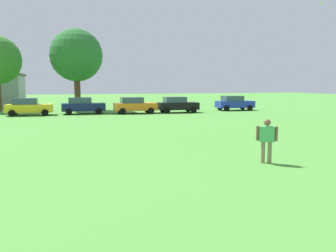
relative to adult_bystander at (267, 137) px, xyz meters
name	(u,v)px	position (x,y,z in m)	size (l,w,h in m)	color
ground_plane	(62,122)	(-7.76, 17.74, -1.01)	(160.00, 160.00, 0.00)	#4C9338
adult_bystander	(267,137)	(0.00, 0.00, 0.00)	(0.70, 0.56, 1.70)	#8C7259
parked_car_yellow_0	(28,107)	(-10.97, 24.56, -0.15)	(4.30, 2.02, 1.68)	yellow
parked_car_navy_1	(83,106)	(-5.85, 24.91, -0.15)	(4.30, 2.02, 1.68)	#141E4C
parked_car_orange_2	(134,105)	(-0.67, 24.04, -0.15)	(4.30, 2.02, 1.68)	orange
parked_car_black_3	(177,105)	(3.92, 23.87, -0.15)	(4.30, 2.02, 1.68)	black
parked_car_blue_4	(234,103)	(11.29, 25.18, -0.15)	(4.30, 2.02, 1.68)	#1E38AD
tree_far_right	(76,56)	(-6.17, 30.11, 5.25)	(5.95, 5.95, 9.27)	brown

